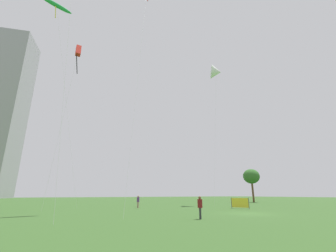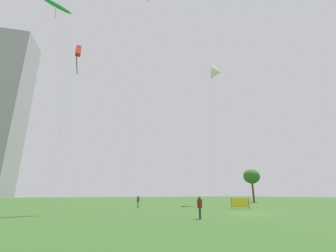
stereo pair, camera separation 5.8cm
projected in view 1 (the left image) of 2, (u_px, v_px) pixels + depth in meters
name	position (u px, v px, depth m)	size (l,w,h in m)	color
ground	(248.00, 214.00, 22.02)	(280.00, 280.00, 0.00)	#335623
person_standing_0	(200.00, 206.00, 17.28)	(0.37, 0.37, 1.65)	#2D2D33
person_standing_1	(138.00, 201.00, 31.03)	(0.36, 0.36, 1.62)	tan
kite_flying_0	(57.00, 6.00, 36.74)	(8.77, 1.36, 31.81)	silver
kite_flying_2	(78.00, 52.00, 30.34)	(1.80, 2.43, 20.99)	silver
kite_flying_3	(216.00, 72.00, 48.96)	(7.68, 5.78, 28.61)	silver
park_tree_1	(251.00, 177.00, 54.41)	(3.80, 3.80, 7.60)	brown
event_banner	(240.00, 203.00, 29.49)	(0.96, 2.20, 1.37)	#4C4C4C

